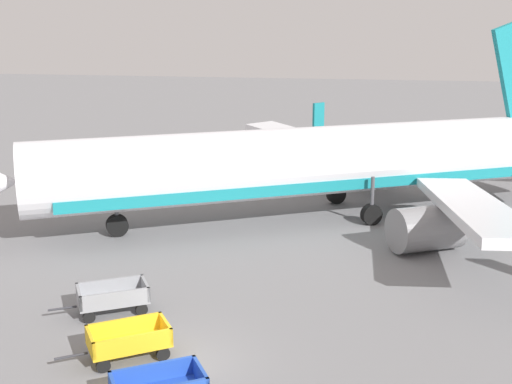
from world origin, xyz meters
name	(u,v)px	position (x,y,z in m)	size (l,w,h in m)	color
ground_plane	(175,364)	(0.00, 0.00, 0.00)	(220.00, 220.00, 0.00)	slate
airplane	(330,162)	(3.30, 17.29, 3.05)	(34.50, 28.65, 11.34)	silver
baggage_cart_second_in_row	(129,340)	(-1.56, 0.13, 0.60)	(3.35, 2.62, 1.07)	gold
baggage_cart_third_in_row	(113,297)	(-3.40, 3.19, 0.60)	(3.42, 2.49, 1.07)	gray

